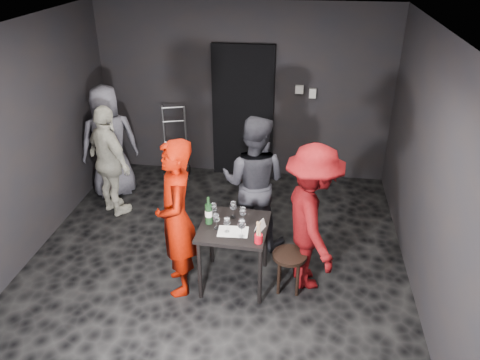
# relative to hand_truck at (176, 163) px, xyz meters

# --- Properties ---
(floor) EXTENTS (4.50, 5.00, 0.02)m
(floor) POSITION_rel_hand_truck_xyz_m (1.06, -2.20, -0.22)
(floor) COLOR black
(floor) RESTS_ON ground
(ceiling) EXTENTS (4.50, 5.00, 0.02)m
(ceiling) POSITION_rel_hand_truck_xyz_m (1.06, -2.20, 2.48)
(ceiling) COLOR silver
(ceiling) RESTS_ON ground
(wall_back) EXTENTS (4.50, 0.04, 2.70)m
(wall_back) POSITION_rel_hand_truck_xyz_m (1.06, 0.30, 1.13)
(wall_back) COLOR black
(wall_back) RESTS_ON ground
(wall_front) EXTENTS (4.50, 0.04, 2.70)m
(wall_front) POSITION_rel_hand_truck_xyz_m (1.06, -4.70, 1.13)
(wall_front) COLOR black
(wall_front) RESTS_ON ground
(wall_left) EXTENTS (0.04, 5.00, 2.70)m
(wall_left) POSITION_rel_hand_truck_xyz_m (-1.19, -2.20, 1.13)
(wall_left) COLOR black
(wall_left) RESTS_ON ground
(wall_right) EXTENTS (0.04, 5.00, 2.70)m
(wall_right) POSITION_rel_hand_truck_xyz_m (3.31, -2.20, 1.13)
(wall_right) COLOR black
(wall_right) RESTS_ON ground
(doorway) EXTENTS (0.95, 0.10, 2.10)m
(doorway) POSITION_rel_hand_truck_xyz_m (1.06, 0.24, 0.83)
(doorway) COLOR black
(doorway) RESTS_ON ground
(wallbox_upper) EXTENTS (0.12, 0.06, 0.12)m
(wallbox_upper) POSITION_rel_hand_truck_xyz_m (1.91, 0.25, 1.23)
(wallbox_upper) COLOR #B7B7B2
(wallbox_upper) RESTS_ON wall_back
(wallbox_lower) EXTENTS (0.10, 0.06, 0.14)m
(wallbox_lower) POSITION_rel_hand_truck_xyz_m (2.11, 0.25, 1.18)
(wallbox_lower) COLOR #B7B7B2
(wallbox_lower) RESTS_ON wall_back
(hand_truck) EXTENTS (0.39, 0.33, 1.17)m
(hand_truck) POSITION_rel_hand_truck_xyz_m (0.00, 0.00, 0.00)
(hand_truck) COLOR #B2B2B7
(hand_truck) RESTS_ON floor
(tasting_table) EXTENTS (0.72, 0.72, 0.75)m
(tasting_table) POSITION_rel_hand_truck_xyz_m (1.33, -2.48, 0.44)
(tasting_table) COLOR black
(tasting_table) RESTS_ON floor
(stool) EXTENTS (0.37, 0.37, 0.47)m
(stool) POSITION_rel_hand_truck_xyz_m (1.94, -2.52, 0.17)
(stool) COLOR black
(stool) RESTS_ON floor
(server_red) EXTENTS (0.71, 0.88, 2.07)m
(server_red) POSITION_rel_hand_truck_xyz_m (0.74, -2.64, 0.82)
(server_red) COLOR #8F0F00
(server_red) RESTS_ON floor
(woman_black) EXTENTS (1.00, 0.65, 1.91)m
(woman_black) POSITION_rel_hand_truck_xyz_m (1.44, -1.65, 0.74)
(woman_black) COLOR #28282F
(woman_black) RESTS_ON floor
(man_maroon) EXTENTS (0.89, 1.31, 1.86)m
(man_maroon) POSITION_rel_hand_truck_xyz_m (2.14, -2.36, 0.72)
(man_maroon) COLOR #5D080A
(man_maroon) RESTS_ON floor
(bystander_cream) EXTENTS (1.04, 0.95, 1.64)m
(bystander_cream) POSITION_rel_hand_truck_xyz_m (-0.57, -1.22, 0.60)
(bystander_cream) COLOR beige
(bystander_cream) RESTS_ON floor
(bystander_grey) EXTENTS (1.04, 0.87, 1.87)m
(bystander_grey) POSITION_rel_hand_truck_xyz_m (-0.77, -0.70, 0.72)
(bystander_grey) COLOR slate
(bystander_grey) RESTS_ON floor
(tasting_mat) EXTENTS (0.32, 0.23, 0.00)m
(tasting_mat) POSITION_rel_hand_truck_xyz_m (1.33, -2.60, 0.54)
(tasting_mat) COLOR white
(tasting_mat) RESTS_ON tasting_table
(wine_glass_a) EXTENTS (0.07, 0.07, 0.19)m
(wine_glass_a) POSITION_rel_hand_truck_xyz_m (1.15, -2.56, 0.63)
(wine_glass_a) COLOR white
(wine_glass_a) RESTS_ON tasting_table
(wine_glass_b) EXTENTS (0.11, 0.11, 0.22)m
(wine_glass_b) POSITION_rel_hand_truck_xyz_m (1.09, -2.39, 0.64)
(wine_glass_b) COLOR white
(wine_glass_b) RESTS_ON tasting_table
(wine_glass_c) EXTENTS (0.08, 0.08, 0.21)m
(wine_glass_c) POSITION_rel_hand_truck_xyz_m (1.29, -2.32, 0.64)
(wine_glass_c) COLOR white
(wine_glass_c) RESTS_ON tasting_table
(wine_glass_d) EXTENTS (0.08, 0.08, 0.19)m
(wine_glass_d) POSITION_rel_hand_truck_xyz_m (1.27, -2.61, 0.63)
(wine_glass_d) COLOR white
(wine_glass_d) RESTS_ON tasting_table
(wine_glass_e) EXTENTS (0.11, 0.11, 0.22)m
(wine_glass_e) POSITION_rel_hand_truck_xyz_m (1.43, -2.67, 0.65)
(wine_glass_e) COLOR white
(wine_glass_e) RESTS_ON tasting_table
(wine_glass_f) EXTENTS (0.09, 0.09, 0.20)m
(wine_glass_f) POSITION_rel_hand_truck_xyz_m (1.41, -2.41, 0.63)
(wine_glass_f) COLOR white
(wine_glass_f) RESTS_ON tasting_table
(wine_bottle) EXTENTS (0.08, 0.08, 0.32)m
(wine_bottle) POSITION_rel_hand_truck_xyz_m (1.05, -2.47, 0.66)
(wine_bottle) COLOR black
(wine_bottle) RESTS_ON tasting_table
(breadstick_cup) EXTENTS (0.08, 0.08, 0.26)m
(breadstick_cup) POSITION_rel_hand_truck_xyz_m (1.62, -2.75, 0.65)
(breadstick_cup) COLOR #A90914
(breadstick_cup) RESTS_ON tasting_table
(reserved_card) EXTENTS (0.12, 0.15, 0.10)m
(reserved_card) POSITION_rel_hand_truck_xyz_m (1.59, -2.51, 0.58)
(reserved_card) COLOR white
(reserved_card) RESTS_ON tasting_table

